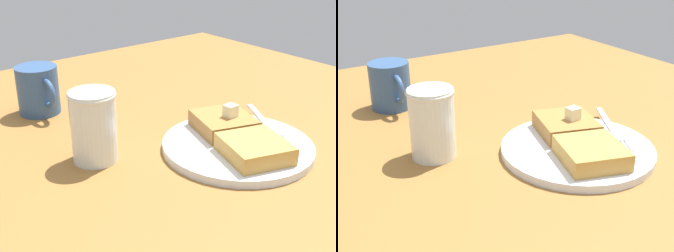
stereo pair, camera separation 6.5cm
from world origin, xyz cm
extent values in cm
cube|color=olive|center=(0.00, 0.00, 0.91)|extent=(115.64, 115.64, 1.82)
cylinder|color=silver|center=(2.31, 9.38, 2.41)|extent=(22.03, 22.03, 1.17)
torus|color=brown|center=(2.31, 9.38, 2.59)|extent=(22.03, 22.03, 0.80)
cube|color=#A77439|center=(-2.12, 10.81, 4.23)|extent=(10.78, 10.41, 2.47)
cube|color=gold|center=(6.73, 7.94, 4.23)|extent=(10.78, 10.41, 2.47)
cube|color=beige|center=(-1.35, 11.38, 6.38)|extent=(1.72, 1.90, 1.85)
cube|color=silver|center=(-2.17, 19.23, 3.17)|extent=(9.18, 5.65, 0.36)
cube|color=silver|center=(3.43, 16.11, 3.17)|extent=(3.52, 3.28, 0.36)
cube|color=silver|center=(6.45, 15.38, 3.17)|extent=(2.95, 1.84, 0.36)
cube|color=silver|center=(6.18, 14.90, 3.17)|extent=(2.95, 1.84, 0.36)
cube|color=silver|center=(5.92, 14.41, 3.17)|extent=(2.95, 1.84, 0.36)
cube|color=silver|center=(5.65, 13.93, 3.17)|extent=(2.95, 1.84, 0.36)
cylinder|color=#5B2A0D|center=(-8.16, -8.31, 4.98)|extent=(5.83, 5.83, 6.30)
cylinder|color=silver|center=(-8.16, -8.31, 6.89)|extent=(6.34, 6.34, 10.13)
torus|color=silver|center=(-8.16, -8.31, 11.51)|extent=(6.59, 6.59, 0.50)
cylinder|color=#325282|center=(-29.50, -6.82, 5.97)|extent=(7.08, 7.08, 8.29)
torus|color=#325282|center=(-25.73, -6.82, 6.38)|extent=(5.05, 0.90, 5.05)
camera|label=1|loc=(43.72, -36.91, 32.96)|focal=50.00mm
camera|label=2|loc=(47.53, -31.59, 32.96)|focal=50.00mm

